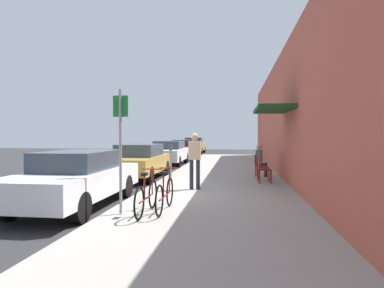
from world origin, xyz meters
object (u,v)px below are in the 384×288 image
parked_car_3 (184,149)px  pedestrian_standing (195,156)px  bicycle_1 (165,195)px  cafe_chair_2 (259,164)px  parking_meter (171,159)px  seated_patron_2 (261,159)px  parked_car_4 (194,145)px  parked_car_0 (76,178)px  bicycle_0 (147,197)px  street_sign (120,141)px  cafe_chair_1 (261,166)px  cafe_chair_0 (263,168)px  parked_car_1 (139,161)px  parked_car_2 (169,153)px

parked_car_3 → pedestrian_standing: bearing=-79.7°
bicycle_1 → cafe_chair_2: 6.76m
bicycle_1 → pedestrian_standing: pedestrian_standing is taller
parking_meter → seated_patron_2: size_ratio=1.02×
parking_meter → seated_patron_2: parking_meter is taller
cafe_chair_2 → seated_patron_2: bearing=-12.0°
parked_car_4 → parked_car_0: bearing=-90.0°
parked_car_0 → parking_meter: bearing=68.9°
parking_meter → bicycle_0: 4.95m
parked_car_3 → street_sign: 17.86m
cafe_chair_1 → seated_patron_2: seated_patron_2 is taller
cafe_chair_2 → street_sign: bearing=-116.1°
parking_meter → parked_car_3: bearing=96.9°
parking_meter → seated_patron_2: bearing=26.8°
cafe_chair_0 → parked_car_4: bearing=104.1°
parked_car_1 → cafe_chair_2: (4.78, 0.45, -0.10)m
parked_car_3 → pedestrian_standing: 14.72m
parked_car_3 → street_sign: street_sign is taller
cafe_chair_2 → bicycle_0: bearing=-112.7°
parked_car_0 → parked_car_2: 11.18m
street_sign → parked_car_3: bearing=94.8°
bicycle_1 → cafe_chair_2: bearing=69.0°
parked_car_1 → parked_car_3: size_ratio=1.00×
parked_car_2 → cafe_chair_1: parked_car_2 is taller
parking_meter → cafe_chair_2: bearing=27.4°
parked_car_1 → cafe_chair_1: size_ratio=5.06×
parked_car_2 → cafe_chair_2: bearing=-49.0°
bicycle_1 → pedestrian_standing: 2.99m
parked_car_1 → parked_car_0: bearing=-90.0°
parking_meter → bicycle_0: size_ratio=0.77×
cafe_chair_0 → cafe_chair_1: (0.00, 0.84, 0.00)m
bicycle_1 → parked_car_1: bearing=111.9°
bicycle_0 → bicycle_1: same height
cafe_chair_0 → seated_patron_2: size_ratio=0.67×
parked_car_1 → bicycle_0: 6.47m
parked_car_1 → cafe_chair_1: parked_car_1 is taller
bicycle_1 → pedestrian_standing: size_ratio=1.01×
parking_meter → pedestrian_standing: size_ratio=0.78×
parking_meter → pedestrian_standing: (1.09, -1.72, 0.23)m
cafe_chair_1 → cafe_chair_0: bearing=-90.0°
bicycle_1 → parked_car_3: bearing=97.7°
cafe_chair_1 → parked_car_3: bearing=111.5°
street_sign → parked_car_4: bearing=93.6°
pedestrian_standing → parked_car_1: bearing=131.8°
street_sign → cafe_chair_0: 5.93m
cafe_chair_2 → cafe_chair_1: bearing=-90.1°
parked_car_2 → seated_patron_2: seated_patron_2 is taller
parked_car_3 → cafe_chair_0: size_ratio=5.06×
parked_car_1 → parked_car_2: bearing=90.0°
parked_car_0 → parked_car_4: (-0.00, 22.78, 0.05)m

